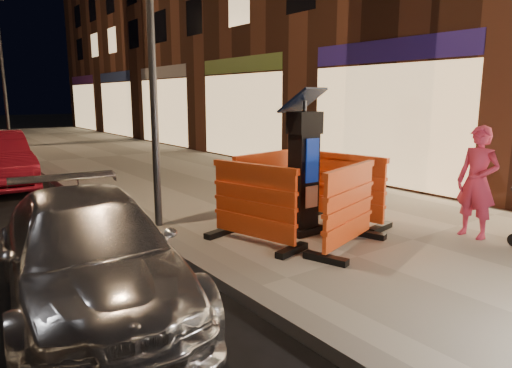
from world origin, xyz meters
TOP-DOWN VIEW (x-y plane):
  - ground_plane at (0.00, 0.00)m, footprint 120.00×120.00m
  - sidewalk at (3.00, 0.00)m, footprint 6.00×60.00m
  - kerb at (0.00, 0.00)m, footprint 0.30×60.00m
  - parking_kiosk at (1.91, 1.26)m, footprint 0.80×0.80m
  - barrier_front at (1.91, 0.31)m, footprint 1.64×1.06m
  - barrier_back at (1.91, 2.21)m, footprint 1.60×0.87m
  - barrier_kerbside at (0.96, 1.26)m, footprint 0.99×1.63m
  - barrier_bldgside at (2.86, 1.26)m, footprint 0.90×1.61m
  - car_silver at (-1.47, 0.96)m, footprint 2.21×4.37m
  - man at (3.88, -0.45)m, footprint 0.41×0.63m
  - street_lamp_mid at (0.25, 3.00)m, footprint 0.12×0.12m
  - street_lamp_far at (0.25, 18.00)m, footprint 0.12×0.12m

SIDE VIEW (x-z plane):
  - ground_plane at x=0.00m, z-range 0.00..0.00m
  - car_silver at x=-1.47m, z-range -0.61..0.61m
  - sidewalk at x=3.00m, z-range 0.00..0.15m
  - kerb at x=0.00m, z-range 0.00..0.15m
  - barrier_front at x=1.91m, z-range 0.15..1.33m
  - barrier_back at x=1.91m, z-range 0.15..1.33m
  - barrier_kerbside at x=0.96m, z-range 0.15..1.33m
  - barrier_bldgside at x=2.86m, z-range 0.15..1.33m
  - man at x=3.88m, z-range 0.15..1.85m
  - parking_kiosk at x=1.91m, z-range 0.15..2.27m
  - street_lamp_mid at x=0.25m, z-range 0.15..6.15m
  - street_lamp_far at x=0.25m, z-range 0.15..6.15m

